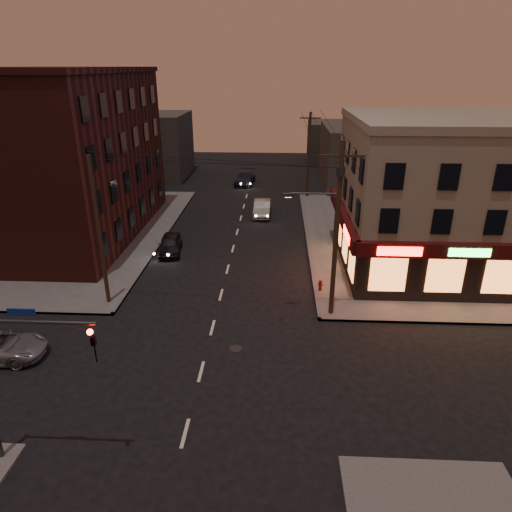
# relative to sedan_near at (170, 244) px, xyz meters

# --- Properties ---
(ground) EXTENTS (120.00, 120.00, 0.00)m
(ground) POSITION_rel_sedan_near_xyz_m (4.85, -15.01, -0.70)
(ground) COLOR black
(ground) RESTS_ON ground
(sidewalk_ne) EXTENTS (24.00, 28.00, 0.15)m
(sidewalk_ne) POSITION_rel_sedan_near_xyz_m (22.85, 3.99, -0.63)
(sidewalk_ne) COLOR #514F4C
(sidewalk_ne) RESTS_ON ground
(sidewalk_nw) EXTENTS (24.00, 28.00, 0.15)m
(sidewalk_nw) POSITION_rel_sedan_near_xyz_m (-13.15, 3.99, -0.63)
(sidewalk_nw) COLOR #514F4C
(sidewalk_nw) RESTS_ON ground
(pizza_building) EXTENTS (15.85, 12.85, 10.50)m
(pizza_building) POSITION_rel_sedan_near_xyz_m (20.78, -1.58, 4.64)
(pizza_building) COLOR gray
(pizza_building) RESTS_ON sidewalk_ne
(brick_apartment) EXTENTS (12.00, 20.00, 13.00)m
(brick_apartment) POSITION_rel_sedan_near_xyz_m (-9.65, 3.99, 5.95)
(brick_apartment) COLOR #411815
(brick_apartment) RESTS_ON sidewalk_nw
(bg_building_ne_a) EXTENTS (10.00, 12.00, 7.00)m
(bg_building_ne_a) POSITION_rel_sedan_near_xyz_m (18.85, 22.99, 2.80)
(bg_building_ne_a) COLOR #3F3D3A
(bg_building_ne_a) RESTS_ON ground
(bg_building_nw) EXTENTS (9.00, 10.00, 8.00)m
(bg_building_nw) POSITION_rel_sedan_near_xyz_m (-8.15, 26.99, 3.30)
(bg_building_nw) COLOR #3F3D3A
(bg_building_nw) RESTS_ON ground
(bg_building_ne_b) EXTENTS (8.00, 8.00, 6.00)m
(bg_building_ne_b) POSITION_rel_sedan_near_xyz_m (16.85, 36.99, 2.30)
(bg_building_ne_b) COLOR #3F3D3A
(bg_building_ne_b) RESTS_ON ground
(utility_pole_main) EXTENTS (4.20, 0.44, 10.00)m
(utility_pole_main) POSITION_rel_sedan_near_xyz_m (11.53, -9.21, 5.06)
(utility_pole_main) COLOR #382619
(utility_pole_main) RESTS_ON sidewalk_ne
(utility_pole_far) EXTENTS (0.26, 0.26, 9.00)m
(utility_pole_far) POSITION_rel_sedan_near_xyz_m (11.65, 16.99, 3.95)
(utility_pole_far) COLOR #382619
(utility_pole_far) RESTS_ON sidewalk_ne
(utility_pole_west) EXTENTS (0.24, 0.24, 9.00)m
(utility_pole_west) POSITION_rel_sedan_near_xyz_m (-1.95, -8.51, 3.95)
(utility_pole_west) COLOR #382619
(utility_pole_west) RESTS_ON sidewalk_nw
(traffic_signal) EXTENTS (4.49, 0.32, 6.47)m
(traffic_signal) POSITION_rel_sedan_near_xyz_m (-0.72, -20.61, 3.45)
(traffic_signal) COLOR #333538
(traffic_signal) RESTS_ON ground
(sedan_near) EXTENTS (2.16, 4.30, 1.41)m
(sedan_near) POSITION_rel_sedan_near_xyz_m (0.00, 0.00, 0.00)
(sedan_near) COLOR black
(sedan_near) RESTS_ON ground
(sedan_mid) EXTENTS (1.64, 4.58, 1.50)m
(sedan_mid) POSITION_rel_sedan_near_xyz_m (6.88, 10.01, 0.05)
(sedan_mid) COLOR gray
(sedan_mid) RESTS_ON ground
(sedan_far) EXTENTS (2.61, 5.37, 1.51)m
(sedan_far) POSITION_rel_sedan_near_xyz_m (4.26, 22.78, 0.05)
(sedan_far) COLOR black
(sedan_far) RESTS_ON ground
(fire_hydrant) EXTENTS (0.34, 0.34, 0.75)m
(fire_hydrant) POSITION_rel_sedan_near_xyz_m (11.25, -6.36, -0.15)
(fire_hydrant) COLOR maroon
(fire_hydrant) RESTS_ON sidewalk_ne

